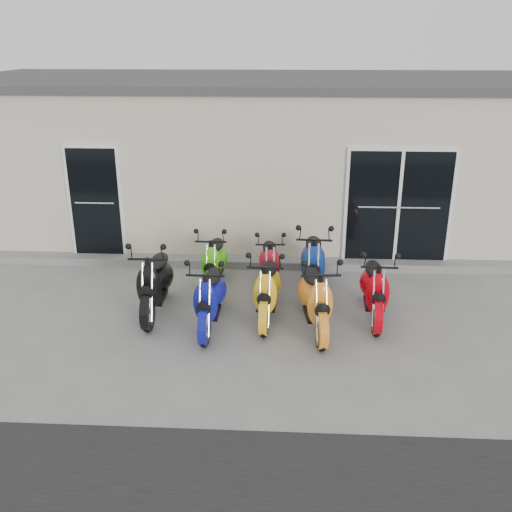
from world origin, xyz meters
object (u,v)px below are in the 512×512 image
object	(u,v)px
scooter_back_blue	(313,255)
scooter_front_blue	(210,289)
scooter_front_black	(154,274)
scooter_front_orange_a	(267,282)
scooter_front_red	(375,281)
scooter_back_red	(270,257)
scooter_front_orange_b	(315,290)
scooter_back_green	(214,255)

from	to	relation	value
scooter_back_blue	scooter_front_blue	bearing A→B (deg)	-136.48
scooter_front_black	scooter_front_orange_a	bearing A→B (deg)	-4.46
scooter_front_orange_a	scooter_front_red	size ratio (longest dim) A/B	1.00
scooter_front_orange_a	scooter_back_blue	bearing A→B (deg)	57.48
scooter_front_black	scooter_back_red	bearing A→B (deg)	30.75
scooter_front_orange_a	scooter_front_orange_b	xyz separation A→B (m)	(0.73, -0.33, 0.02)
scooter_front_black	scooter_back_red	distance (m)	2.11
scooter_front_black	scooter_front_orange_a	distance (m)	1.79
scooter_back_green	scooter_back_red	xyz separation A→B (m)	(0.97, 0.05, -0.03)
scooter_front_orange_a	scooter_back_red	bearing A→B (deg)	92.39
scooter_front_black	scooter_front_orange_b	xyz separation A→B (m)	(2.52, -0.44, -0.02)
scooter_front_orange_a	scooter_front_red	xyz separation A→B (m)	(1.68, 0.11, -0.00)
scooter_front_orange_b	scooter_back_red	world-z (taller)	scooter_front_orange_b
scooter_back_red	scooter_front_orange_b	bearing A→B (deg)	-67.84
scooter_front_red	scooter_back_green	size ratio (longest dim) A/B	1.03
scooter_front_blue	scooter_front_black	bearing A→B (deg)	156.14
scooter_front_blue	scooter_back_blue	world-z (taller)	scooter_back_blue
scooter_back_green	scooter_back_blue	xyz separation A→B (m)	(1.73, -0.09, 0.07)
scooter_front_blue	scooter_front_orange_b	xyz separation A→B (m)	(1.58, 0.00, 0.03)
scooter_front_black	scooter_front_red	bearing A→B (deg)	-1.08
scooter_front_blue	scooter_back_red	xyz separation A→B (m)	(0.85, 1.55, -0.05)
scooter_front_black	scooter_front_orange_b	bearing A→B (deg)	-10.99
scooter_front_orange_b	scooter_back_red	bearing A→B (deg)	108.43
scooter_front_orange_b	scooter_back_blue	bearing A→B (deg)	82.25
scooter_front_orange_b	scooter_back_green	size ratio (longest dim) A/B	1.07
scooter_front_black	scooter_front_blue	bearing A→B (deg)	-26.24
scooter_front_orange_b	scooter_back_blue	xyz separation A→B (m)	(0.02, 1.41, 0.02)
scooter_front_black	scooter_front_blue	xyz separation A→B (m)	(0.94, -0.44, -0.04)
scooter_front_black	scooter_front_red	xyz separation A→B (m)	(3.47, 0.01, -0.04)
scooter_front_orange_a	scooter_back_green	size ratio (longest dim) A/B	1.03
scooter_back_red	scooter_back_blue	distance (m)	0.77
scooter_front_red	scooter_back_green	distance (m)	2.85
scooter_front_red	scooter_back_red	size ratio (longest dim) A/B	1.09
scooter_back_green	scooter_back_red	world-z (taller)	scooter_back_green
scooter_front_orange_b	scooter_front_red	size ratio (longest dim) A/B	1.04
scooter_front_orange_a	scooter_front_black	bearing A→B (deg)	179.16
scooter_front_black	scooter_back_green	bearing A→B (deg)	51.46
scooter_front_blue	scooter_front_red	bearing A→B (deg)	11.17
scooter_back_green	scooter_back_red	size ratio (longest dim) A/B	1.06
scooter_back_blue	scooter_back_green	bearing A→B (deg)	179.14
scooter_back_green	scooter_front_orange_b	bearing A→B (deg)	-41.36
scooter_front_blue	scooter_back_blue	bearing A→B (deg)	42.57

